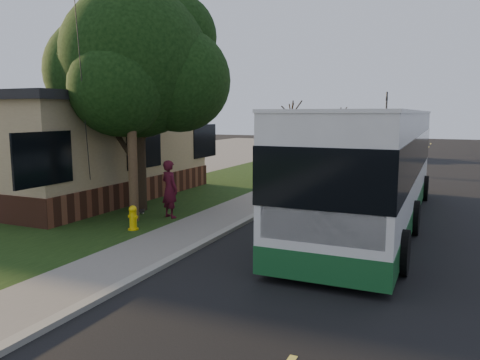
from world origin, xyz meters
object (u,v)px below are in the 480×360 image
object	(u,v)px
bare_tree_far	(338,131)
traffic_signal	(386,117)
fire_hydrant	(133,218)
dumpster	(40,184)
utility_pole	(130,78)
skateboard_main	(142,210)
transit_bus	(372,164)
skateboarder	(170,189)
distant_car	(386,148)
bare_tree_near	(291,135)
leafy_tree	(138,66)

from	to	relation	value
bare_tree_far	traffic_signal	bearing A→B (deg)	48.81
fire_hydrant	dumpster	bearing A→B (deg)	160.09
utility_pole	skateboard_main	distance (m)	4.72
bare_tree_far	transit_bus	size ratio (longest dim) A/B	0.30
skateboarder	dumpster	distance (m)	6.24
fire_hydrant	distant_car	world-z (taller)	distant_car
skateboarder	skateboard_main	bearing A→B (deg)	6.88
skateboarder	distant_car	distance (m)	25.18
bare_tree_near	transit_bus	distance (m)	15.59
bare_tree_far	utility_pole	bearing A→B (deg)	-90.60
skateboarder	fire_hydrant	bearing A→B (deg)	108.84
traffic_signal	dumpster	bearing A→B (deg)	-106.18
utility_pole	traffic_signal	distance (m)	33.26
fire_hydrant	bare_tree_far	xyz separation A→B (m)	(-0.40, 30.00, 1.57)
bare_tree_far	dumpster	bearing A→B (deg)	-101.64
bare_tree_far	distant_car	xyz separation A→B (m)	(4.50, -3.26, -1.17)
fire_hydrant	transit_bus	size ratio (longest dim) A/B	0.06
bare_tree_near	traffic_signal	xyz separation A→B (m)	(4.00, 16.00, 1.01)
traffic_signal	bare_tree_near	bearing A→B (deg)	-104.04
skateboard_main	leafy_tree	bearing A→B (deg)	122.82
bare_tree_far	skateboard_main	size ratio (longest dim) A/B	5.09
fire_hydrant	bare_tree_near	world-z (taller)	bare_tree_near
fire_hydrant	utility_pole	distance (m)	4.37
dumpster	distant_car	size ratio (longest dim) A/B	0.38
utility_pole	dumpster	bearing A→B (deg)	167.26
fire_hydrant	transit_bus	world-z (taller)	transit_bus
dumpster	skateboard_main	bearing A→B (deg)	0.52
transit_bus	leafy_tree	bearing A→B (deg)	-169.00
skateboarder	traffic_signal	bearing A→B (deg)	-73.45
utility_pole	skateboarder	bearing A→B (deg)	47.79
fire_hydrant	bare_tree_near	bearing A→B (deg)	92.86
fire_hydrant	transit_bus	distance (m)	7.71
bare_tree_far	dumpster	xyz separation A→B (m)	(-5.72, -27.78, -1.24)
fire_hydrant	skateboarder	world-z (taller)	skateboarder
bare_tree_near	transit_bus	xyz separation A→B (m)	(7.20, -13.82, -0.23)
dumpster	skateboarder	bearing A→B (deg)	-3.10
skateboard_main	distant_car	xyz separation A→B (m)	(5.42, 24.48, 0.71)
bare_tree_far	dumpster	distance (m)	28.39
distant_car	skateboarder	bearing A→B (deg)	-101.23
bare_tree_far	bare_tree_near	bearing A→B (deg)	-92.39
fire_hydrant	bare_tree_near	distance (m)	18.10
fire_hydrant	bare_tree_far	size ratio (longest dim) A/B	0.18
distant_car	bare_tree_near	bearing A→B (deg)	-121.86
distant_car	transit_bus	bearing A→B (deg)	-86.52
traffic_signal	transit_bus	distance (m)	30.02
fire_hydrant	utility_pole	bearing A→B (deg)	125.38
leafy_tree	distant_car	distance (m)	25.13
bare_tree_near	traffic_signal	size ratio (longest dim) A/B	0.78
fire_hydrant	dumpster	world-z (taller)	dumpster
traffic_signal	fire_hydrant	bearing A→B (deg)	-95.21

